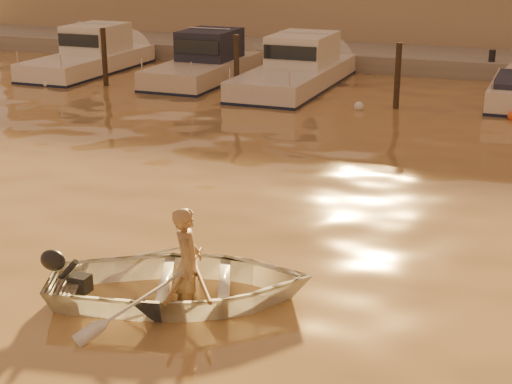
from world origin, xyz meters
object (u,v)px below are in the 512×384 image
at_px(person, 188,264).
at_px(moored_boat_0, 88,56).
at_px(dinghy, 181,283).
at_px(moored_boat_1, 203,63).
at_px(moored_boat_2, 296,69).

relative_size(person, moored_boat_0, 0.24).
relative_size(dinghy, moored_boat_1, 0.57).
distance_m(moored_boat_1, moored_boat_2, 3.55).
height_order(dinghy, person, person).
relative_size(dinghy, moored_boat_0, 0.54).
xyz_separation_m(dinghy, person, (0.09, 0.04, 0.29)).
height_order(dinghy, moored_boat_1, moored_boat_1).
bearing_deg(dinghy, person, -90.00).
bearing_deg(dinghy, moored_boat_2, -9.23).
bearing_deg(moored_boat_2, moored_boat_0, 180.00).
xyz_separation_m(person, moored_boat_2, (-3.87, 16.41, 0.06)).
bearing_deg(moored_boat_1, person, -65.69).
bearing_deg(person, moored_boat_1, 2.15).
bearing_deg(moored_boat_1, moored_boat_0, 180.00).
bearing_deg(moored_boat_2, moored_boat_1, 180.00).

